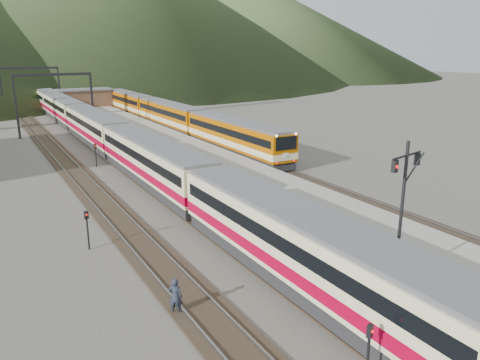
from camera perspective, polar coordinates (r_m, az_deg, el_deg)
track_main at (r=52.09m, az=-15.45°, el=3.10°), size 2.60×200.00×0.23m
track_far at (r=51.13m, az=-20.86°, el=2.41°), size 2.60×200.00×0.23m
track_second at (r=55.96m, az=-3.99°, el=4.47°), size 2.60×200.00×0.23m
platform at (r=51.78m, az=-8.91°, el=3.90°), size 8.00×100.00×1.00m
gantry_near at (r=65.35m, az=-21.69°, el=9.91°), size 9.55×0.25×8.00m
gantry_far at (r=90.09m, az=-24.19°, el=10.93°), size 9.55×0.25×8.00m
station_shed at (r=89.65m, az=-18.41°, el=9.53°), size 9.40×4.40×3.10m
hill_c at (r=251.66m, az=-0.75°, el=18.83°), size 160.00×160.00×50.00m
main_train at (r=58.23m, az=-17.31°, el=6.19°), size 2.94×100.81×3.59m
second_train at (r=66.42m, az=-8.56°, el=7.69°), size 2.72×55.85×3.32m
signal_mast at (r=20.59m, az=19.23°, el=-2.15°), size 2.16×0.62×6.31m
short_signal_a at (r=16.78m, az=15.41°, el=-19.01°), size 0.26×0.23×2.27m
short_signal_b at (r=46.43m, az=-17.20°, el=3.25°), size 0.26×0.22×2.27m
short_signal_c at (r=27.39m, az=-18.14°, el=-5.23°), size 0.25×0.20×2.27m
worker at (r=20.46m, az=-7.88°, el=-13.88°), size 0.72×0.69×1.65m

